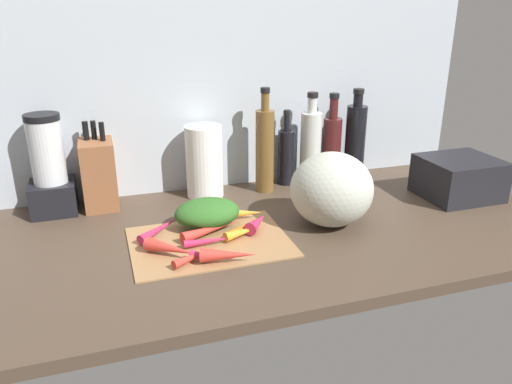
% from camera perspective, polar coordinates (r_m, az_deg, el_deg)
% --- Properties ---
extents(ground_plane, '(1.70, 0.80, 0.03)m').
position_cam_1_polar(ground_plane, '(1.38, 0.65, -4.78)').
color(ground_plane, '#47382B').
extents(wall_back, '(1.70, 0.03, 0.60)m').
position_cam_1_polar(wall_back, '(1.63, -3.71, 10.94)').
color(wall_back, '#ADB7C1').
rests_on(wall_back, ground_plane).
extents(cutting_board, '(0.41, 0.30, 0.01)m').
position_cam_1_polar(cutting_board, '(1.30, -5.35, -5.65)').
color(cutting_board, '#997047').
rests_on(cutting_board, ground_plane).
extents(carrot_0, '(0.10, 0.05, 0.03)m').
position_cam_1_polar(carrot_0, '(1.41, -1.29, -2.44)').
color(carrot_0, orange).
rests_on(carrot_0, cutting_board).
extents(carrot_1, '(0.13, 0.10, 0.02)m').
position_cam_1_polar(carrot_1, '(1.34, -1.06, -3.98)').
color(carrot_1, orange).
rests_on(carrot_1, cutting_board).
extents(carrot_2, '(0.10, 0.07, 0.02)m').
position_cam_1_polar(carrot_2, '(1.19, -5.10, -7.44)').
color(carrot_2, '#B2264C').
rests_on(carrot_2, cutting_board).
extents(carrot_3, '(0.18, 0.09, 0.03)m').
position_cam_1_polar(carrot_3, '(1.32, -5.16, -4.27)').
color(carrot_3, red).
rests_on(carrot_3, cutting_board).
extents(carrot_4, '(0.09, 0.10, 0.04)m').
position_cam_1_polar(carrot_4, '(1.35, 0.18, -3.48)').
color(carrot_4, '#B2264C').
rests_on(carrot_4, cutting_board).
extents(carrot_5, '(0.14, 0.02, 0.02)m').
position_cam_1_polar(carrot_5, '(1.27, -5.18, -5.60)').
color(carrot_5, '#B2264C').
rests_on(carrot_5, cutting_board).
extents(carrot_6, '(0.14, 0.07, 0.04)m').
position_cam_1_polar(carrot_6, '(1.18, -3.17, -7.24)').
color(carrot_6, red).
rests_on(carrot_6, cutting_board).
extents(carrot_7, '(0.12, 0.08, 0.02)m').
position_cam_1_polar(carrot_7, '(1.20, -7.02, -7.31)').
color(carrot_7, red).
rests_on(carrot_7, cutting_board).
extents(carrot_8, '(0.12, 0.06, 0.03)m').
position_cam_1_polar(carrot_8, '(1.30, -1.44, -4.59)').
color(carrot_8, orange).
rests_on(carrot_8, cutting_board).
extents(carrot_9, '(0.13, 0.12, 0.03)m').
position_cam_1_polar(carrot_9, '(1.23, -9.80, -6.42)').
color(carrot_9, red).
rests_on(carrot_9, cutting_board).
extents(carrot_10, '(0.14, 0.13, 0.03)m').
position_cam_1_polar(carrot_10, '(1.35, -10.89, -4.09)').
color(carrot_10, '#B2264C').
rests_on(carrot_10, cutting_board).
extents(carrot_greens_pile, '(0.18, 0.14, 0.08)m').
position_cam_1_polar(carrot_greens_pile, '(1.36, -5.63, -2.39)').
color(carrot_greens_pile, '#2D6023').
rests_on(carrot_greens_pile, cutting_board).
extents(winter_squash, '(0.23, 0.23, 0.21)m').
position_cam_1_polar(winter_squash, '(1.38, 8.69, 0.31)').
color(winter_squash, '#B2B7A8').
rests_on(winter_squash, ground_plane).
extents(knife_block, '(0.10, 0.14, 0.26)m').
position_cam_1_polar(knife_block, '(1.56, -17.63, 2.05)').
color(knife_block, brown).
rests_on(knife_block, ground_plane).
extents(blender_appliance, '(0.13, 0.13, 0.29)m').
position_cam_1_polar(blender_appliance, '(1.55, -22.64, 2.22)').
color(blender_appliance, black).
rests_on(blender_appliance, ground_plane).
extents(paper_towel_roll, '(0.12, 0.12, 0.23)m').
position_cam_1_polar(paper_towel_roll, '(1.57, -5.96, 3.50)').
color(paper_towel_roll, white).
rests_on(paper_towel_roll, ground_plane).
extents(bottle_0, '(0.06, 0.06, 0.34)m').
position_cam_1_polar(bottle_0, '(1.60, 1.02, 4.97)').
color(bottle_0, brown).
rests_on(bottle_0, ground_plane).
extents(bottle_1, '(0.06, 0.06, 0.25)m').
position_cam_1_polar(bottle_1, '(1.68, 3.47, 4.18)').
color(bottle_1, black).
rests_on(bottle_1, ground_plane).
extents(bottle_2, '(0.07, 0.07, 0.31)m').
position_cam_1_polar(bottle_2, '(1.67, 6.31, 5.18)').
color(bottle_2, silver).
rests_on(bottle_2, ground_plane).
extents(bottle_3, '(0.06, 0.06, 0.30)m').
position_cam_1_polar(bottle_3, '(1.73, 8.69, 5.19)').
color(bottle_3, '#471919').
rests_on(bottle_3, ground_plane).
extents(bottle_4, '(0.07, 0.07, 0.32)m').
position_cam_1_polar(bottle_4, '(1.75, 11.33, 5.75)').
color(bottle_4, black).
rests_on(bottle_4, ground_plane).
extents(dish_rack, '(0.23, 0.20, 0.13)m').
position_cam_1_polar(dish_rack, '(1.70, 22.27, 1.53)').
color(dish_rack, black).
rests_on(dish_rack, ground_plane).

